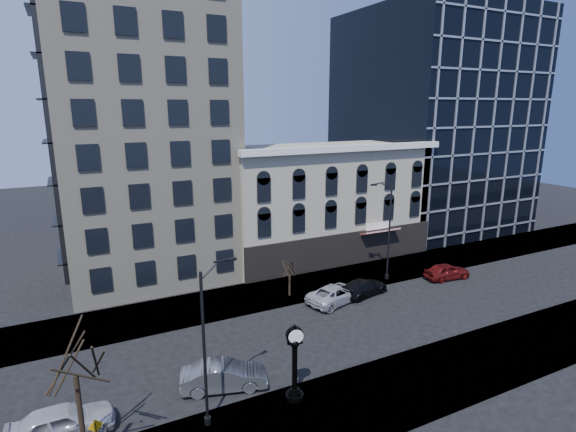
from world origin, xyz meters
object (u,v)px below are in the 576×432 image
warning_sign (96,432)px  car_near_a (61,422)px  street_lamp_near (213,301)px  car_near_b (224,376)px  street_clock (295,366)px

warning_sign → car_near_a: (-1.50, 2.47, -0.71)m
warning_sign → street_lamp_near: bearing=-9.2°
warning_sign → car_near_b: size_ratio=0.42×
street_lamp_near → warning_sign: street_lamp_near is taller
warning_sign → car_near_b: 7.57m
street_clock → warning_sign: size_ratio=2.17×
street_clock → car_near_a: size_ratio=0.91×
street_lamp_near → warning_sign: 7.86m
car_near_b → car_near_a: bearing=107.7°
street_lamp_near → warning_sign: size_ratio=4.22×
street_lamp_near → car_near_a: 9.71m
car_near_a → car_near_b: size_ratio=1.00×
street_lamp_near → car_near_b: 6.57m
street_clock → car_near_a: 12.09m
street_clock → warning_sign: bearing=-164.5°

